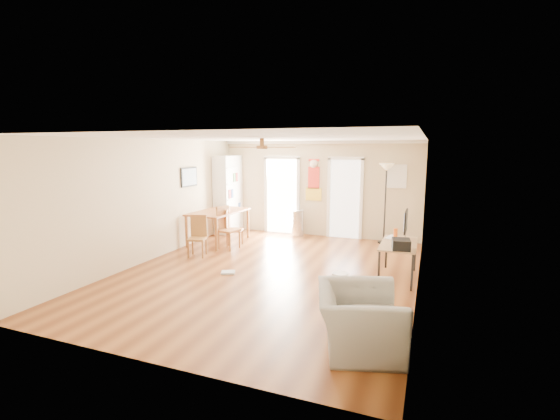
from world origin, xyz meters
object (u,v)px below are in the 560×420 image
at_px(dining_chair_near, 197,236).
at_px(armchair, 359,319).
at_px(dining_table, 219,227).
at_px(printer, 401,244).
at_px(wastebasket_b, 361,298).
at_px(dining_chair_right_b, 229,228).
at_px(bookshelf, 228,194).
at_px(torchiere_lamp, 385,204).
at_px(computer_desk, 398,261).
at_px(dining_chair_right_a, 235,228).
at_px(trash_can, 298,223).
at_px(wastebasket_a, 340,282).

bearing_deg(dining_chair_near, armchair, -51.36).
xyz_separation_m(dining_table, printer, (4.60, -1.71, 0.36)).
height_order(dining_table, wastebasket_b, dining_table).
bearing_deg(dining_chair_right_b, bookshelf, 41.18).
distance_m(torchiere_lamp, computer_desk, 2.84).
bearing_deg(dining_chair_right_a, trash_can, -49.90).
xyz_separation_m(bookshelf, trash_can, (2.02, 0.23, -0.73)).
bearing_deg(dining_chair_near, dining_table, 81.78).
xyz_separation_m(bookshelf, torchiere_lamp, (4.34, 0.26, -0.08)).
height_order(dining_chair_right_a, wastebasket_b, dining_chair_right_a).
bearing_deg(dining_table, wastebasket_a, -31.80).
height_order(bookshelf, computer_desk, bookshelf).
bearing_deg(dining_chair_right_a, bookshelf, 18.61).
relative_size(bookshelf, dining_chair_right_a, 2.40).
bearing_deg(dining_chair_right_b, torchiere_lamp, -48.32).
bearing_deg(trash_can, dining_chair_right_a, -124.82).
distance_m(wastebasket_a, wastebasket_b, 0.78).
bearing_deg(dining_chair_right_a, wastebasket_b, -142.49).
distance_m(dining_chair_right_a, dining_chair_right_b, 0.30).
bearing_deg(dining_chair_near, bookshelf, 85.55).
height_order(torchiere_lamp, computer_desk, torchiere_lamp).
height_order(dining_chair_right_b, computer_desk, dining_chair_right_b).
relative_size(dining_chair_near, wastebasket_b, 2.74).
relative_size(computer_desk, wastebasket_b, 3.81).
height_order(dining_chair_right_b, trash_can, dining_chair_right_b).
xyz_separation_m(printer, armchair, (-0.30, -2.38, -0.40)).
height_order(trash_can, wastebasket_a, trash_can).
relative_size(dining_table, dining_chair_right_a, 1.79).
xyz_separation_m(dining_chair_right_a, wastebasket_a, (3.12, -2.10, -0.30)).
xyz_separation_m(dining_chair_right_b, dining_chair_near, (-0.34, -0.86, -0.05)).
distance_m(dining_chair_right_a, computer_desk, 4.13).
height_order(dining_chair_near, printer, dining_chair_near).
bearing_deg(trash_can, dining_chair_right_b, -120.46).
distance_m(dining_chair_right_b, wastebasket_a, 3.62).
bearing_deg(wastebasket_a, dining_table, 148.20).
xyz_separation_m(dining_table, wastebasket_b, (4.12, -2.91, -0.24)).
bearing_deg(dining_chair_near, printer, -22.27).
relative_size(dining_table, armchair, 1.45).
distance_m(dining_chair_right_b, trash_can, 2.20).
bearing_deg(wastebasket_a, armchair, -70.81).
relative_size(trash_can, computer_desk, 0.57).
bearing_deg(dining_table, dining_chair_right_b, -40.39).
relative_size(dining_table, torchiere_lamp, 0.81).
bearing_deg(dining_table, trash_can, 40.60).
height_order(computer_desk, printer, printer).
bearing_deg(bookshelf, dining_chair_right_a, -60.81).
height_order(dining_table, trash_can, dining_table).
xyz_separation_m(wastebasket_a, wastebasket_b, (0.46, -0.64, 0.01)).
bearing_deg(dining_table, printer, -20.38).
height_order(dining_chair_right_a, wastebasket_a, dining_chair_right_a).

